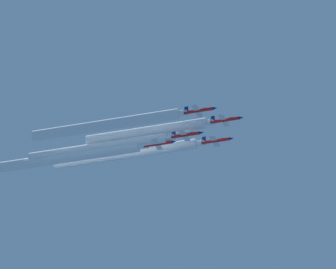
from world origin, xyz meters
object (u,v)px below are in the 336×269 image
(jet_left_wingman, at_px, (217,141))
(jet_slot, at_px, (187,135))
(jet_lead, at_px, (226,120))
(jet_right_wingman, at_px, (200,110))
(jet_high_trail, at_px, (159,144))

(jet_left_wingman, distance_m, jet_slot, 15.51)
(jet_lead, relative_size, jet_slot, 1.00)
(jet_right_wingman, height_order, jet_slot, jet_right_wingman)
(jet_lead, bearing_deg, jet_slot, -89.00)
(jet_lead, bearing_deg, jet_right_wingman, -29.70)
(jet_left_wingman, xyz_separation_m, jet_high_trail, (11.92, -19.99, -4.45))
(jet_lead, height_order, jet_left_wingman, jet_lead)
(jet_left_wingman, xyz_separation_m, jet_right_wingman, (24.66, -0.05, -0.08))
(jet_lead, relative_size, jet_high_trail, 1.00)
(jet_right_wingman, bearing_deg, jet_lead, 150.30)
(jet_left_wingman, distance_m, jet_high_trail, 23.70)
(jet_left_wingman, relative_size, jet_right_wingman, 1.00)
(jet_slot, bearing_deg, jet_left_wingman, 145.28)
(jet_lead, bearing_deg, jet_left_wingman, -150.27)
(jet_lead, xyz_separation_m, jet_slot, (0.28, -15.71, -4.13))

